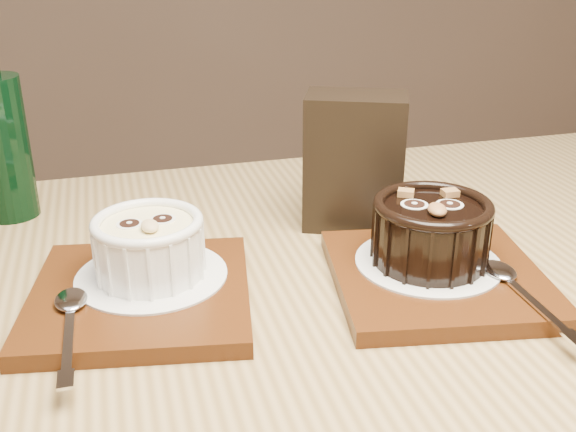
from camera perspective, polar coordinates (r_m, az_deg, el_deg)
name	(u,v)px	position (r m, az deg, el deg)	size (l,w,h in m)	color
table	(326,410)	(0.60, 3.28, -16.07)	(1.26, 0.89, 0.75)	olive
tray_left	(141,295)	(0.58, -12.35, -6.58)	(0.18, 0.18, 0.01)	#4E250D
doily_left	(152,275)	(0.59, -11.46, -4.93)	(0.13, 0.13, 0.00)	white
ramekin_white	(149,244)	(0.58, -11.69, -2.34)	(0.09, 0.09, 0.06)	white
spoon_left	(69,322)	(0.54, -18.03, -8.56)	(0.03, 0.13, 0.01)	silver
tray_right	(437,277)	(0.61, 12.49, -5.11)	(0.18, 0.18, 0.01)	#4E250D
doily_right	(428,262)	(0.62, 11.76, -3.84)	(0.13, 0.13, 0.00)	white
ramekin_dark	(431,229)	(0.60, 12.02, -1.05)	(0.10, 0.10, 0.06)	black
spoon_right	(522,290)	(0.59, 19.16, -5.91)	(0.03, 0.13, 0.01)	silver
condiment_stand	(354,162)	(0.69, 5.62, 4.58)	(0.10, 0.06, 0.14)	black
green_bottle	(1,142)	(0.77, -23.13, 5.78)	(0.06, 0.06, 0.21)	black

